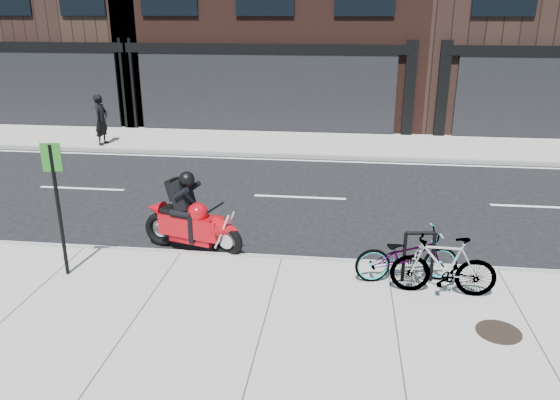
# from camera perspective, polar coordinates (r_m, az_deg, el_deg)

# --- Properties ---
(ground) EXTENTS (120.00, 120.00, 0.00)m
(ground) POSITION_cam_1_polar(r_m,az_deg,el_deg) (12.40, 1.28, -2.72)
(ground) COLOR black
(ground) RESTS_ON ground
(sidewalk_near) EXTENTS (60.00, 6.00, 0.13)m
(sidewalk_near) POSITION_cam_1_polar(r_m,az_deg,el_deg) (7.99, -2.50, -15.80)
(sidewalk_near) COLOR gray
(sidewalk_near) RESTS_ON ground
(sidewalk_far) EXTENTS (60.00, 3.50, 0.13)m
(sidewalk_far) POSITION_cam_1_polar(r_m,az_deg,el_deg) (19.76, 3.57, 5.89)
(sidewalk_far) COLOR gray
(sidewalk_far) RESTS_ON ground
(bike_rack) EXTENTS (0.56, 0.13, 0.94)m
(bike_rack) POSITION_cam_1_polar(r_m,az_deg,el_deg) (9.78, 14.30, -5.30)
(bike_rack) COLOR black
(bike_rack) RESTS_ON sidewalk_near
(bicycle_front) EXTENTS (1.91, 0.97, 0.96)m
(bicycle_front) POSITION_cam_1_polar(r_m,az_deg,el_deg) (9.78, 13.11, -5.66)
(bicycle_front) COLOR gray
(bicycle_front) RESTS_ON sidewalk_near
(bicycle_rear) EXTENTS (1.75, 0.57, 1.04)m
(bicycle_rear) POSITION_cam_1_polar(r_m,az_deg,el_deg) (9.47, 16.71, -6.58)
(bicycle_rear) COLOR gray
(bicycle_rear) RESTS_ON sidewalk_near
(motorcycle) EXTENTS (2.21, 1.02, 1.69)m
(motorcycle) POSITION_cam_1_polar(r_m,az_deg,el_deg) (10.97, -8.81, -2.12)
(motorcycle) COLOR black
(motorcycle) RESTS_ON ground
(pedestrian) EXTENTS (0.48, 0.67, 1.75)m
(pedestrian) POSITION_cam_1_polar(r_m,az_deg,el_deg) (20.17, -18.17, 7.98)
(pedestrian) COLOR black
(pedestrian) RESTS_ON sidewalk_far
(manhole_cover) EXTENTS (0.67, 0.67, 0.02)m
(manhole_cover) POSITION_cam_1_polar(r_m,az_deg,el_deg) (8.92, 21.87, -12.67)
(manhole_cover) COLOR black
(manhole_cover) RESTS_ON sidewalk_near
(sign_post) EXTENTS (0.33, 0.08, 2.42)m
(sign_post) POSITION_cam_1_polar(r_m,az_deg,el_deg) (10.15, -22.26, 0.16)
(sign_post) COLOR black
(sign_post) RESTS_ON sidewalk_near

